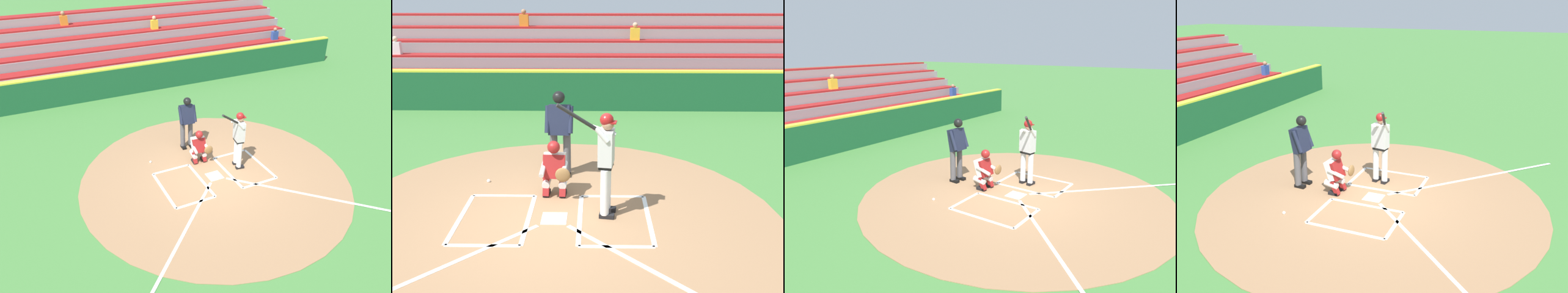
{
  "view_description": "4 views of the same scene",
  "coord_description": "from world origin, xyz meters",
  "views": [
    {
      "loc": [
        4.53,
        8.09,
        6.52
      ],
      "look_at": [
        0.49,
        -0.3,
        1.02
      ],
      "focal_mm": 34.14,
      "sensor_mm": 36.0,
      "label": 1
    },
    {
      "loc": [
        -0.7,
        7.04,
        3.84
      ],
      "look_at": [
        -0.57,
        -1.26,
        0.91
      ],
      "focal_mm": 41.66,
      "sensor_mm": 36.0,
      "label": 2
    },
    {
      "loc": [
        8.03,
        4.5,
        3.84
      ],
      "look_at": [
        -0.28,
        -1.35,
        1.07
      ],
      "focal_mm": 34.32,
      "sensor_mm": 36.0,
      "label": 3
    },
    {
      "loc": [
        8.38,
        3.33,
        4.5
      ],
      "look_at": [
        -0.51,
        -0.24,
        1.12
      ],
      "focal_mm": 38.19,
      "sensor_mm": 36.0,
      "label": 4
    }
  ],
  "objects": [
    {
      "name": "ground_plane",
      "position": [
        0.0,
        0.0,
        0.0
      ],
      "size": [
        120.0,
        120.0,
        0.0
      ],
      "primitive_type": "plane",
      "color": "#427A38"
    },
    {
      "name": "dirt_circle",
      "position": [
        0.0,
        0.0,
        0.01
      ],
      "size": [
        8.0,
        8.0,
        0.01
      ],
      "primitive_type": "cylinder",
      "color": "#99704C",
      "rests_on": "ground"
    },
    {
      "name": "home_plate_and_chalk",
      "position": [
        0.0,
        0.88,
        0.01
      ],
      "size": [
        7.93,
        4.91,
        0.01
      ],
      "color": "white",
      "rests_on": "dirt_circle"
    },
    {
      "name": "batter",
      "position": [
        -0.89,
        -0.17,
        1.1
      ],
      "size": [
        1.01,
        0.6,
        2.13
      ],
      "color": "white",
      "rests_on": "ground"
    },
    {
      "name": "catcher",
      "position": [
        0.05,
        -0.94,
        0.59
      ],
      "size": [
        0.59,
        0.63,
        1.13
      ],
      "color": "black",
      "rests_on": "ground"
    },
    {
      "name": "plate_umpire",
      "position": [
        0.02,
        -1.94,
        1.08
      ],
      "size": [
        0.6,
        0.44,
        1.86
      ],
      "color": "#4C4C51",
      "rests_on": "ground"
    },
    {
      "name": "baseball",
      "position": [
        1.5,
        -1.55,
        0.04
      ],
      "size": [
        0.07,
        0.07,
        0.07
      ],
      "primitive_type": "sphere",
      "color": "white",
      "rests_on": "ground"
    },
    {
      "name": "backstop_wall",
      "position": [
        0.0,
        -7.5,
        0.65
      ],
      "size": [
        22.0,
        0.36,
        1.31
      ],
      "color": "#19512D",
      "rests_on": "ground"
    },
    {
      "name": "bleacher_stand",
      "position": [
        -0.0,
        -11.33,
        1.0
      ],
      "size": [
        20.0,
        5.1,
        3.0
      ],
      "color": "gray",
      "rests_on": "ground"
    }
  ]
}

